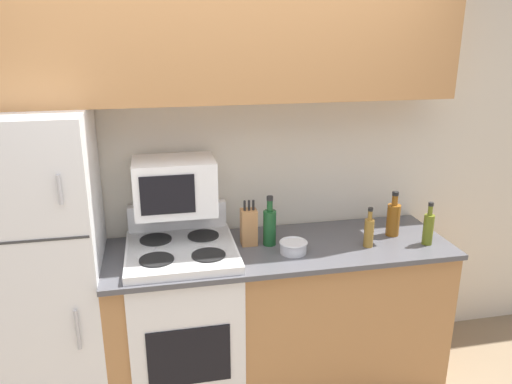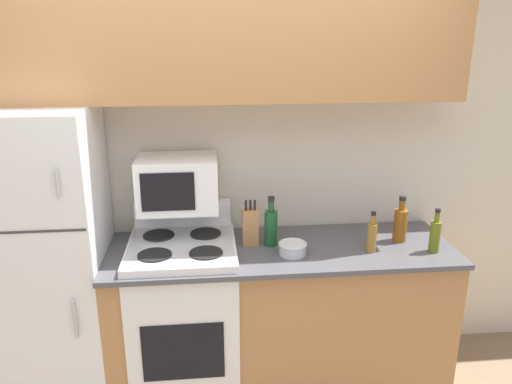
{
  "view_description": "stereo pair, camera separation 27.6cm",
  "coord_description": "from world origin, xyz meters",
  "px_view_note": "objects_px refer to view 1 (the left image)",
  "views": [
    {
      "loc": [
        -0.37,
        -2.3,
        2.12
      ],
      "look_at": [
        0.17,
        0.28,
        1.26
      ],
      "focal_mm": 35.0,
      "sensor_mm": 36.0,
      "label": 1
    },
    {
      "loc": [
        -0.1,
        -2.34,
        2.12
      ],
      "look_at": [
        0.17,
        0.28,
        1.26
      ],
      "focal_mm": 35.0,
      "sensor_mm": 36.0,
      "label": 2
    }
  ],
  "objects_px": {
    "refrigerator": "(43,273)",
    "knife_block": "(249,227)",
    "microwave": "(175,186)",
    "bowl": "(293,247)",
    "bottle_vinegar": "(369,231)",
    "bottle_olive_oil": "(428,228)",
    "bottle_wine_green": "(270,226)",
    "bottle_whiskey": "(393,218)",
    "stove": "(185,319)"
  },
  "relations": [
    {
      "from": "bottle_whiskey",
      "to": "bowl",
      "type": "bearing_deg",
      "value": -169.27
    },
    {
      "from": "bowl",
      "to": "refrigerator",
      "type": "bearing_deg",
      "value": 175.11
    },
    {
      "from": "stove",
      "to": "bottle_whiskey",
      "type": "xyz_separation_m",
      "value": [
        1.29,
        0.02,
        0.53
      ]
    },
    {
      "from": "bottle_olive_oil",
      "to": "bottle_wine_green",
      "type": "xyz_separation_m",
      "value": [
        -0.91,
        0.18,
        0.02
      ]
    },
    {
      "from": "stove",
      "to": "bottle_vinegar",
      "type": "xyz_separation_m",
      "value": [
        1.08,
        -0.11,
        0.51
      ]
    },
    {
      "from": "bottle_wine_green",
      "to": "bottle_whiskey",
      "type": "xyz_separation_m",
      "value": [
        0.77,
        -0.01,
        -0.01
      ]
    },
    {
      "from": "bottle_vinegar",
      "to": "bottle_olive_oil",
      "type": "bearing_deg",
      "value": -6.1
    },
    {
      "from": "bottle_wine_green",
      "to": "microwave",
      "type": "bearing_deg",
      "value": 168.94
    },
    {
      "from": "bottle_vinegar",
      "to": "microwave",
      "type": "bearing_deg",
      "value": 167.13
    },
    {
      "from": "refrigerator",
      "to": "stove",
      "type": "height_order",
      "value": "refrigerator"
    },
    {
      "from": "knife_block",
      "to": "stove",
      "type": "bearing_deg",
      "value": -170.62
    },
    {
      "from": "bottle_wine_green",
      "to": "bottle_whiskey",
      "type": "bearing_deg",
      "value": -1.09
    },
    {
      "from": "refrigerator",
      "to": "stove",
      "type": "distance_m",
      "value": 0.84
    },
    {
      "from": "microwave",
      "to": "bowl",
      "type": "xyz_separation_m",
      "value": [
        0.64,
        -0.25,
        -0.33
      ]
    },
    {
      "from": "stove",
      "to": "bottle_wine_green",
      "type": "height_order",
      "value": "bottle_wine_green"
    },
    {
      "from": "microwave",
      "to": "bottle_whiskey",
      "type": "relative_size",
      "value": 1.63
    },
    {
      "from": "refrigerator",
      "to": "microwave",
      "type": "xyz_separation_m",
      "value": [
        0.73,
        0.13,
        0.4
      ]
    },
    {
      "from": "refrigerator",
      "to": "bottle_olive_oil",
      "type": "height_order",
      "value": "refrigerator"
    },
    {
      "from": "bottle_olive_oil",
      "to": "bottle_wine_green",
      "type": "bearing_deg",
      "value": 168.67
    },
    {
      "from": "stove",
      "to": "bowl",
      "type": "xyz_separation_m",
      "value": [
        0.62,
        -0.1,
        0.46
      ]
    },
    {
      "from": "refrigerator",
      "to": "knife_block",
      "type": "relative_size",
      "value": 6.32
    },
    {
      "from": "stove",
      "to": "bottle_olive_oil",
      "type": "xyz_separation_m",
      "value": [
        1.43,
        -0.15,
        0.52
      ]
    },
    {
      "from": "stove",
      "to": "bottle_vinegar",
      "type": "relative_size",
      "value": 4.66
    },
    {
      "from": "stove",
      "to": "bottle_vinegar",
      "type": "bearing_deg",
      "value": -5.71
    },
    {
      "from": "bowl",
      "to": "bottle_wine_green",
      "type": "xyz_separation_m",
      "value": [
        -0.11,
        0.14,
        0.08
      ]
    },
    {
      "from": "bottle_vinegar",
      "to": "bottle_wine_green",
      "type": "xyz_separation_m",
      "value": [
        -0.56,
        0.15,
        0.02
      ]
    },
    {
      "from": "bottle_olive_oil",
      "to": "bottle_whiskey",
      "type": "distance_m",
      "value": 0.22
    },
    {
      "from": "stove",
      "to": "bowl",
      "type": "bearing_deg",
      "value": -9.47
    },
    {
      "from": "microwave",
      "to": "bottle_vinegar",
      "type": "distance_m",
      "value": 1.15
    },
    {
      "from": "refrigerator",
      "to": "microwave",
      "type": "height_order",
      "value": "refrigerator"
    },
    {
      "from": "bottle_wine_green",
      "to": "bottle_whiskey",
      "type": "relative_size",
      "value": 1.07
    },
    {
      "from": "knife_block",
      "to": "bottle_wine_green",
      "type": "height_order",
      "value": "bottle_wine_green"
    },
    {
      "from": "stove",
      "to": "bottle_whiskey",
      "type": "distance_m",
      "value": 1.4
    },
    {
      "from": "microwave",
      "to": "bowl",
      "type": "distance_m",
      "value": 0.76
    },
    {
      "from": "refrigerator",
      "to": "bottle_wine_green",
      "type": "distance_m",
      "value": 1.27
    },
    {
      "from": "microwave",
      "to": "bottle_wine_green",
      "type": "xyz_separation_m",
      "value": [
        0.53,
        -0.1,
        -0.25
      ]
    },
    {
      "from": "bottle_whiskey",
      "to": "bottle_olive_oil",
      "type": "bearing_deg",
      "value": -50.42
    },
    {
      "from": "stove",
      "to": "microwave",
      "type": "distance_m",
      "value": 0.8
    },
    {
      "from": "bottle_vinegar",
      "to": "bottle_wine_green",
      "type": "height_order",
      "value": "bottle_wine_green"
    },
    {
      "from": "microwave",
      "to": "bottle_vinegar",
      "type": "xyz_separation_m",
      "value": [
        1.09,
        -0.25,
        -0.27
      ]
    },
    {
      "from": "bowl",
      "to": "bottle_vinegar",
      "type": "xyz_separation_m",
      "value": [
        0.45,
        -0.0,
        0.06
      ]
    },
    {
      "from": "bottle_vinegar",
      "to": "bottle_wine_green",
      "type": "bearing_deg",
      "value": 165.43
    },
    {
      "from": "refrigerator",
      "to": "bottle_olive_oil",
      "type": "relative_size",
      "value": 6.71
    },
    {
      "from": "bottle_olive_oil",
      "to": "bottle_wine_green",
      "type": "relative_size",
      "value": 0.87
    },
    {
      "from": "knife_block",
      "to": "bowl",
      "type": "xyz_separation_m",
      "value": [
        0.22,
        -0.17,
        -0.07
      ]
    },
    {
      "from": "bottle_vinegar",
      "to": "knife_block",
      "type": "bearing_deg",
      "value": 165.59
    },
    {
      "from": "bottle_wine_green",
      "to": "bottle_olive_oil",
      "type": "bearing_deg",
      "value": -11.33
    },
    {
      "from": "bottle_olive_oil",
      "to": "bottle_whiskey",
      "type": "xyz_separation_m",
      "value": [
        -0.14,
        0.17,
        0.01
      ]
    },
    {
      "from": "microwave",
      "to": "bottle_olive_oil",
      "type": "height_order",
      "value": "microwave"
    },
    {
      "from": "microwave",
      "to": "bottle_whiskey",
      "type": "height_order",
      "value": "microwave"
    }
  ]
}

